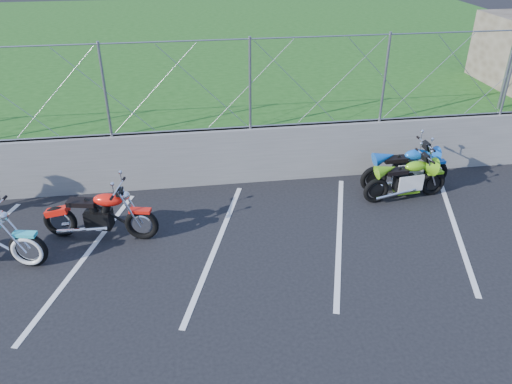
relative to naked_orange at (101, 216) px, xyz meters
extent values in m
plane|color=black|center=(2.12, -1.57, -0.48)|extent=(90.00, 90.00, 0.00)
cube|color=slate|center=(2.12, 1.93, 0.17)|extent=(30.00, 0.22, 1.30)
cube|color=#1A4A13|center=(2.12, 11.93, 0.17)|extent=(30.00, 20.00, 1.30)
cylinder|color=gray|center=(2.12, 1.93, 2.77)|extent=(28.00, 0.03, 0.03)
cylinder|color=gray|center=(2.12, 1.93, 0.87)|extent=(28.00, 0.03, 0.03)
cube|color=silver|center=(-0.28, -0.57, -0.47)|extent=(1.49, 4.31, 0.01)
cube|color=silver|center=(2.12, -0.57, -0.47)|extent=(1.49, 4.31, 0.01)
cube|color=silver|center=(4.52, -0.57, -0.47)|extent=(1.49, 4.31, 0.01)
cube|color=silver|center=(6.92, -0.57, -0.47)|extent=(1.49, 4.31, 0.01)
torus|color=black|center=(-1.17, -0.73, -0.13)|extent=(0.70, 0.26, 0.69)
cube|color=#34CAD1|center=(-1.17, -0.73, 0.19)|extent=(0.42, 0.24, 0.06)
torus|color=black|center=(-0.80, 0.17, -0.15)|extent=(0.66, 0.25, 0.65)
torus|color=black|center=(0.74, -0.16, -0.15)|extent=(0.66, 0.25, 0.65)
cube|color=black|center=(-0.05, 0.01, -0.05)|extent=(0.54, 0.39, 0.36)
ellipsoid|color=red|center=(0.18, -0.04, 0.37)|extent=(0.60, 0.37, 0.24)
cube|color=black|center=(-0.32, 0.07, 0.29)|extent=(0.57, 0.36, 0.09)
cube|color=red|center=(0.74, -0.16, 0.16)|extent=(0.42, 0.24, 0.06)
cylinder|color=silver|center=(0.40, -0.09, 0.62)|extent=(0.19, 0.75, 0.03)
torus|color=black|center=(5.64, 0.51, -0.19)|extent=(0.58, 0.16, 0.58)
torus|color=black|center=(7.00, 0.65, -0.19)|extent=(0.58, 0.16, 0.58)
cube|color=black|center=(6.30, 0.58, -0.09)|extent=(0.47, 0.31, 0.33)
ellipsoid|color=#6AB416|center=(6.51, 0.60, 0.29)|extent=(0.53, 0.28, 0.22)
cube|color=black|center=(6.05, 0.55, 0.23)|extent=(0.50, 0.28, 0.09)
cube|color=#6AB416|center=(7.00, 0.65, 0.08)|extent=(0.38, 0.18, 0.06)
cylinder|color=silver|center=(6.67, 0.62, 0.52)|extent=(0.10, 0.69, 0.03)
torus|color=black|center=(5.76, 1.00, -0.17)|extent=(0.63, 0.14, 0.62)
torus|color=black|center=(7.23, 1.06, -0.17)|extent=(0.63, 0.14, 0.62)
cube|color=black|center=(6.47, 1.03, -0.06)|extent=(0.49, 0.31, 0.35)
ellipsoid|color=blue|center=(6.70, 1.04, 0.35)|extent=(0.56, 0.27, 0.24)
cube|color=black|center=(6.20, 1.02, 0.28)|extent=(0.53, 0.27, 0.09)
cube|color=blue|center=(7.23, 1.06, 0.12)|extent=(0.40, 0.17, 0.06)
cylinder|color=silver|center=(6.88, 1.04, 0.59)|extent=(0.06, 0.75, 0.03)
camera|label=1|loc=(1.71, -8.34, 4.99)|focal=35.00mm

